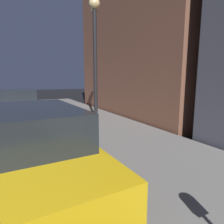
# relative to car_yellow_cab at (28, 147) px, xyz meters

# --- Properties ---
(car_yellow_cab) EXTENTS (2.09, 4.47, 1.43)m
(car_yellow_cab) POSITION_rel_car_yellow_cab_xyz_m (0.00, 0.00, 0.00)
(car_yellow_cab) COLOR gold
(car_yellow_cab) RESTS_ON ground
(car_silver) EXTENTS (2.23, 4.30, 1.43)m
(car_silver) POSITION_rel_car_yellow_cab_xyz_m (-0.00, 6.66, -0.00)
(car_silver) COLOR #B7B7BF
(car_silver) RESTS_ON ground
(street_lamp) EXTENTS (0.44, 0.44, 4.91)m
(street_lamp) POSITION_rel_car_yellow_cab_xyz_m (2.93, 4.04, 2.74)
(street_lamp) COLOR black
(street_lamp) RESTS_ON sidewalk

